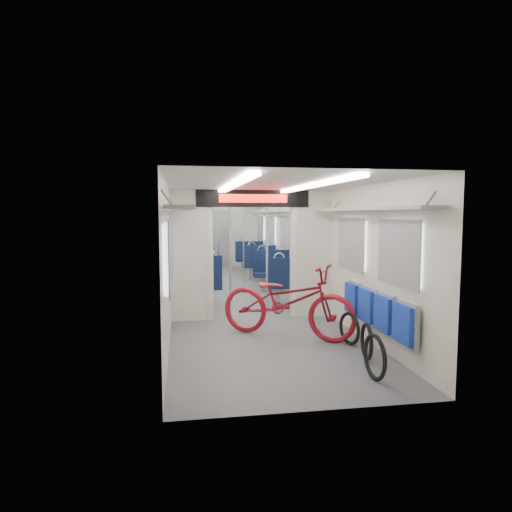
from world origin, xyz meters
The scene contains 14 objects.
carriage centered at (0.00, -0.27, 1.50)m, with size 12.00×12.02×2.31m.
bicycle centered at (0.32, -3.40, 0.56)m, with size 0.75×2.14×1.12m, color maroon.
flip_bench centered at (1.35, -4.28, 0.58)m, with size 0.12×2.13×0.54m.
bike_hoop_a centered at (0.88, -5.32, 0.24)m, with size 0.54×0.54×0.05m, color black.
bike_hoop_b centered at (1.08, -4.63, 0.22)m, with size 0.48×0.48×0.05m, color black.
bike_hoop_c centered at (1.11, -3.94, 0.21)m, with size 0.48×0.48×0.05m, color black.
seat_bay_near_left centered at (-0.94, 0.13, 0.57)m, with size 0.96×2.31×1.17m.
seat_bay_near_right centered at (0.93, -0.06, 0.54)m, with size 0.91×2.08×1.10m.
seat_bay_far_left centered at (-0.93, 3.73, 0.55)m, with size 0.93×2.15×1.12m.
seat_bay_far_right centered at (0.93, 3.59, 0.54)m, with size 0.91×2.07×1.10m.
stanchion_near_left centered at (-0.36, -1.59, 1.15)m, with size 0.04×0.04×2.30m, color silver.
stanchion_near_right centered at (0.39, -1.36, 1.15)m, with size 0.04×0.04×2.30m, color silver.
stanchion_far_left centered at (-0.29, 2.03, 1.15)m, with size 0.05×0.05×2.30m, color silver.
stanchion_far_right centered at (0.35, 1.71, 1.15)m, with size 0.04×0.04×2.30m, color silver.
Camera 1 is at (-1.26, -10.06, 1.89)m, focal length 32.00 mm.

